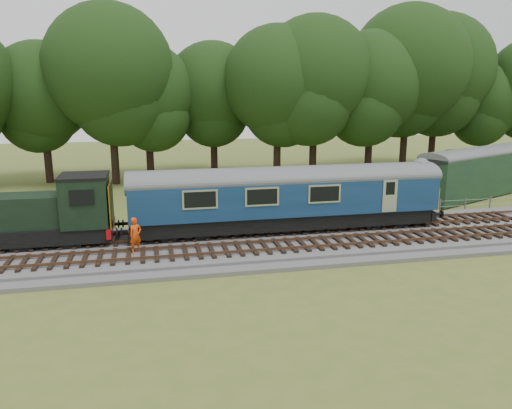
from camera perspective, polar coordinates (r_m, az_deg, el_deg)
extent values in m
plane|color=#576A27|center=(27.96, 0.30, -4.65)|extent=(120.00, 120.00, 0.00)
cube|color=#4C4C4F|center=(27.91, 0.30, -4.30)|extent=(70.00, 7.00, 0.35)
cube|color=brown|center=(28.46, 0.00, -3.30)|extent=(66.50, 0.07, 0.14)
cube|color=brown|center=(29.81, -0.58, -2.54)|extent=(66.50, 0.07, 0.14)
cube|color=brown|center=(25.66, 1.42, -5.15)|extent=(66.50, 0.07, 0.14)
cube|color=brown|center=(26.99, 0.70, -4.21)|extent=(66.50, 0.07, 0.14)
cube|color=black|center=(29.44, 3.50, -1.61)|extent=(17.46, 2.52, 0.85)
cube|color=#0E2D4E|center=(29.11, 3.54, 1.10)|extent=(18.00, 2.80, 2.05)
cube|color=gold|center=(32.75, 18.91, 1.09)|extent=(0.06, 2.74, 1.30)
cube|color=black|center=(31.60, 14.04, -1.34)|extent=(2.60, 2.00, 0.55)
cube|color=black|center=(28.51, -8.21, -2.63)|extent=(2.60, 2.00, 0.55)
cube|color=black|center=(29.19, -24.92, -3.07)|extent=(8.73, 2.39, 0.85)
cube|color=black|center=(28.24, -18.91, 0.40)|extent=(2.40, 2.55, 2.60)
cube|color=#AC0D12|center=(28.49, -16.32, -2.63)|extent=(0.25, 2.60, 0.55)
cube|color=gold|center=(28.15, -16.22, 0.13)|extent=(0.06, 2.55, 2.30)
imported|color=#F6490C|center=(26.12, -13.60, -3.42)|extent=(0.80, 0.73, 1.83)
cube|color=#16311E|center=(45.04, 24.80, 3.32)|extent=(14.96, 8.70, 3.44)
cube|color=#16311E|center=(52.29, 23.33, 4.05)|extent=(3.56, 3.56, 2.54)
cube|color=black|center=(52.12, 23.46, 5.54)|extent=(3.91, 3.91, 0.20)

